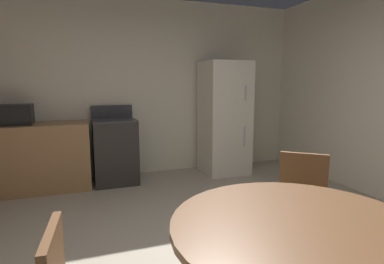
% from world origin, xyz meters
% --- Properties ---
extents(wall_back, '(5.52, 0.12, 2.70)m').
position_xyz_m(wall_back, '(0.00, 2.99, 1.35)').
color(wall_back, silver).
rests_on(wall_back, ground).
extents(kitchen_counter, '(1.70, 0.60, 0.90)m').
position_xyz_m(kitchen_counter, '(-1.61, 2.59, 0.45)').
color(kitchen_counter, '#9E754C').
rests_on(kitchen_counter, ground).
extents(oven_range, '(0.60, 0.60, 1.10)m').
position_xyz_m(oven_range, '(-0.41, 2.59, 0.47)').
color(oven_range, '#2D2B28').
rests_on(oven_range, ground).
extents(refrigerator, '(0.68, 0.68, 1.76)m').
position_xyz_m(refrigerator, '(1.29, 2.54, 0.88)').
color(refrigerator, silver).
rests_on(refrigerator, ground).
extents(microwave, '(0.44, 0.32, 0.26)m').
position_xyz_m(microwave, '(-1.66, 2.59, 1.03)').
color(microwave, black).
rests_on(microwave, kitchen_counter).
extents(dining_table, '(1.28, 1.28, 0.76)m').
position_xyz_m(dining_table, '(0.14, -0.76, 0.61)').
color(dining_table, brown).
rests_on(dining_table, ground).
extents(chair_northeast, '(0.56, 0.56, 0.87)m').
position_xyz_m(chair_northeast, '(0.79, 0.01, 0.50)').
color(chair_northeast, brown).
rests_on(chair_northeast, ground).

